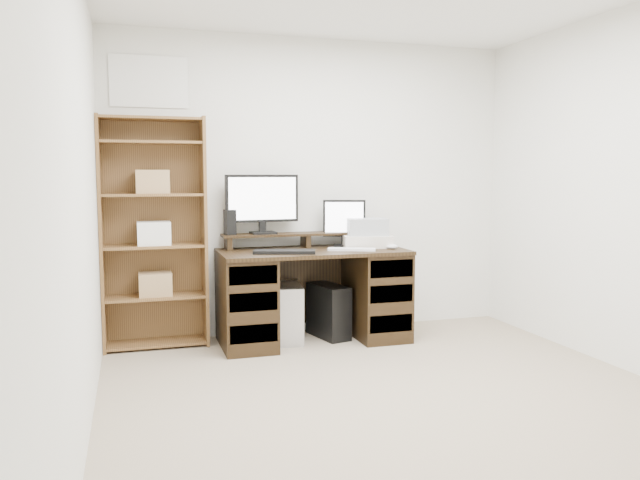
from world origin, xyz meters
name	(u,v)px	position (x,y,z in m)	size (l,w,h in m)	color
room	(414,193)	(0.00, 0.00, 1.25)	(3.54, 4.04, 2.54)	tan
desk	(312,294)	(-0.12, 1.64, 0.39)	(1.50, 0.70, 0.75)	black
riser_shelf	(306,236)	(-0.12, 1.85, 0.84)	(1.40, 0.22, 0.12)	black
monitor_wide	(262,201)	(-0.48, 1.87, 1.14)	(0.61, 0.17, 0.48)	black
monitor_small	(344,221)	(0.21, 1.82, 0.96)	(0.35, 0.18, 0.39)	black
speaker	(230,222)	(-0.75, 1.86, 0.97)	(0.08, 0.08, 0.20)	black
keyboard_black	(284,252)	(-0.39, 1.47, 0.76)	(0.47, 0.16, 0.03)	black
keyboard_white	(352,249)	(0.17, 1.51, 0.76)	(0.38, 0.11, 0.02)	white
mouse	(392,247)	(0.52, 1.50, 0.77)	(0.10, 0.07, 0.04)	silver
printer	(367,241)	(0.38, 1.69, 0.80)	(0.40, 0.30, 0.10)	beige
basket	(367,227)	(0.38, 1.69, 0.92)	(0.33, 0.23, 0.14)	#9BA0A6
tower_silver	(289,312)	(-0.30, 1.71, 0.23)	(0.21, 0.46, 0.46)	#B4B5BB
tower_black	(328,311)	(0.04, 1.71, 0.22)	(0.28, 0.47, 0.44)	black
bookshelf	(154,231)	(-1.35, 1.86, 0.92)	(0.80, 0.30, 1.80)	brown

